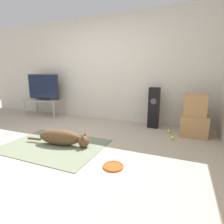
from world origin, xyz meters
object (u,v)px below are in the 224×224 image
cardboard_box_upper (195,105)px  tennis_ball_by_boxes (172,138)px  frisbee (113,166)px  tennis_ball_near_speaker (169,131)px  cardboard_box_lower (193,125)px  floor_speaker (154,108)px  dog (63,138)px  tv (43,87)px  tv_stand (44,101)px

cardboard_box_upper → tennis_ball_by_boxes: bearing=-128.3°
frisbee → tennis_ball_near_speaker: bearing=72.0°
frisbee → cardboard_box_lower: (0.97, 1.72, 0.19)m
cardboard_box_upper → tennis_ball_near_speaker: (-0.42, -0.04, -0.56)m
tennis_ball_by_boxes → tennis_ball_near_speaker: same height
floor_speaker → tennis_ball_near_speaker: (0.37, -0.29, -0.41)m
dog → tv: size_ratio=1.08×
cardboard_box_lower → floor_speaker: floor_speaker is taller
cardboard_box_lower → tv: 3.90m
dog → cardboard_box_lower: 2.44m
cardboard_box_lower → tv: tv is taller
tv_stand → tv: tv is taller
dog → floor_speaker: bearing=53.6°
frisbee → floor_speaker: (0.17, 1.96, 0.43)m
dog → tennis_ball_by_boxes: 1.91m
cardboard_box_lower → tennis_ball_by_boxes: 0.58m
frisbee → tennis_ball_by_boxes: size_ratio=3.97×
dog → tennis_ball_near_speaker: (1.57, 1.33, -0.10)m
tv_stand → tv: 0.39m
tv_stand → tennis_ball_by_boxes: size_ratio=16.47×
cardboard_box_upper → floor_speaker: size_ratio=0.46×
tv_stand → frisbee: bearing=-33.6°
dog → tv: (-1.84, 1.58, 0.67)m
dog → frisbee: bearing=-17.8°
frisbee → tennis_ball_by_boxes: 1.43m
cardboard_box_upper → tv_stand: 3.84m
cardboard_box_lower → cardboard_box_upper: 0.40m
dog → tv: tv is taller
floor_speaker → tv_stand: size_ratio=0.81×
cardboard_box_upper → cardboard_box_lower: bearing=49.1°
tennis_ball_near_speaker → frisbee: bearing=-108.0°
tv_stand → cardboard_box_upper: bearing=-3.0°
frisbee → tennis_ball_near_speaker: size_ratio=3.97×
frisbee → cardboard_box_lower: bearing=60.5°
floor_speaker → tennis_ball_by_boxes: (0.46, -0.67, -0.41)m
dog → cardboard_box_lower: cardboard_box_lower is taller
frisbee → tv: size_ratio=0.25×
floor_speaker → tv_stand: (-3.04, -0.05, -0.03)m
cardboard_box_lower → dog: bearing=-145.2°
cardboard_box_lower → tennis_ball_by_boxes: size_ratio=7.58×
cardboard_box_lower → tennis_ball_near_speaker: size_ratio=7.58×
dog → cardboard_box_upper: size_ratio=2.76×
tv_stand → dog: bearing=-40.6°
cardboard_box_lower → tv_stand: 3.85m
tv_stand → tennis_ball_near_speaker: tv_stand is taller
frisbee → cardboard_box_upper: cardboard_box_upper is taller
cardboard_box_lower → tv: (-3.84, 0.19, 0.60)m
cardboard_box_lower → floor_speaker: 0.87m
cardboard_box_upper → tv: 3.84m
cardboard_box_lower → floor_speaker: size_ratio=0.57×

